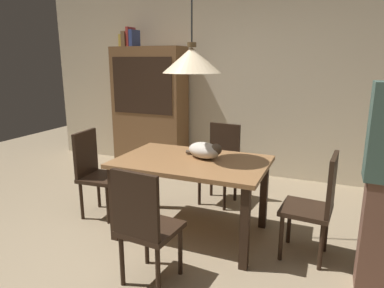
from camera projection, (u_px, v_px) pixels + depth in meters
ground at (151, 261)px, 2.91m from camera, size 10.00×10.00×0.00m
back_wall at (238, 75)px, 4.94m from camera, size 6.40×0.10×2.90m
dining_table at (192, 170)px, 3.24m from camera, size 1.40×0.90×0.75m
chair_far_back at (221, 160)px, 4.05m from camera, size 0.44×0.44×0.93m
chair_near_front at (145, 223)px, 2.49m from camera, size 0.43×0.43×0.93m
chair_left_side at (95, 170)px, 3.69m from camera, size 0.43×0.43×0.93m
chair_right_side at (317, 202)px, 2.85m from camera, size 0.43×0.43×0.93m
cat_sleeping at (205, 150)px, 3.25m from camera, size 0.41×0.33×0.16m
pendant_lamp at (192, 60)px, 2.99m from camera, size 0.52×0.52×1.30m
hutch_bookcase at (150, 111)px, 5.25m from camera, size 1.12×0.45×1.85m
book_yellow_short at (123, 41)px, 5.16m from camera, size 0.04×0.20×0.18m
book_brown_thick at (127, 39)px, 5.13m from camera, size 0.06×0.24×0.22m
book_red_tall at (131, 37)px, 5.10m from camera, size 0.04×0.22×0.28m
book_blue_wide at (134, 38)px, 5.08m from camera, size 0.06×0.24×0.24m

